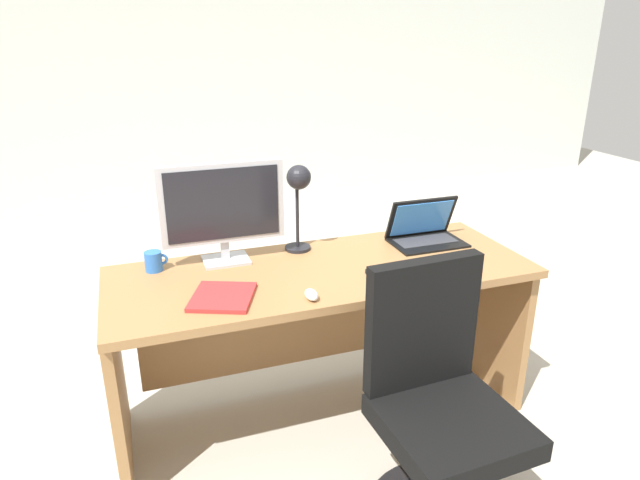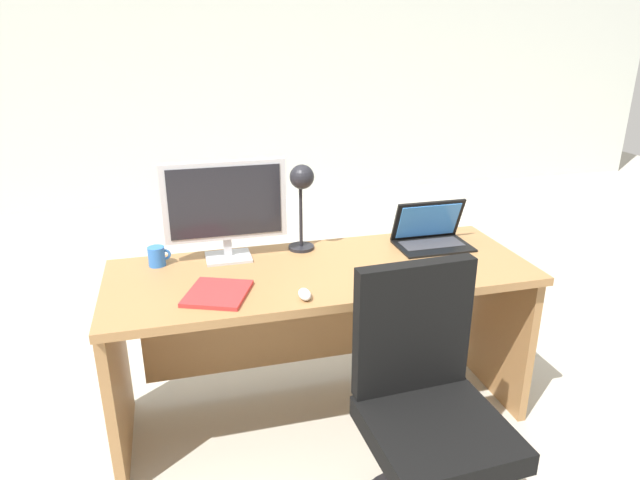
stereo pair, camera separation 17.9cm
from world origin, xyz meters
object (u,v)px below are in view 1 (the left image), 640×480
desk_lamp (299,189)px  coffee_mug (154,261)px  laptop (424,228)px  keyboard (406,272)px  desk (319,308)px  monitor (223,206)px  mouse (311,295)px  book (223,297)px  office_chair (439,424)px

desk_lamp → coffee_mug: size_ratio=4.19×
laptop → keyboard: (-0.27, -0.33, -0.05)m
desk → desk_lamp: bearing=100.6°
laptop → coffee_mug: laptop is taller
laptop → coffee_mug: (-1.26, 0.07, -0.02)m
monitor → desk_lamp: size_ratio=1.31×
monitor → laptop: size_ratio=1.56×
mouse → desk_lamp: 0.57m
desk → laptop: bearing=10.3°
coffee_mug → desk_lamp: bearing=0.6°
monitor → desk_lamp: (0.34, 0.01, 0.04)m
desk_lamp → keyboard: bearing=-49.8°
keyboard → coffee_mug: 1.07m
book → keyboard: bearing=-2.4°
desk → desk_lamp: desk_lamp is taller
book → coffee_mug: coffee_mug is taller
office_chair → mouse: bearing=128.5°
laptop → mouse: 0.83m
mouse → book: (-0.32, 0.12, -0.01)m
desk → mouse: bearing=-114.2°
coffee_mug → office_chair: (0.88, -0.91, -0.40)m
monitor → coffee_mug: bearing=-179.9°
desk_lamp → book: bearing=-138.9°
desk → coffee_mug: size_ratio=18.61×
laptop → mouse: bearing=-149.9°
laptop → desk_lamp: desk_lamp is taller
mouse → coffee_mug: (-0.55, 0.48, 0.02)m
mouse → coffee_mug: size_ratio=0.86×
coffee_mug → desk: bearing=-14.0°
desk → keyboard: 0.45m
desk → coffee_mug: coffee_mug is taller
monitor → book: size_ratio=1.71×
mouse → laptop: bearing=30.1°
monitor → keyboard: monitor is taller
monitor → coffee_mug: (-0.31, -0.00, -0.21)m
laptop → office_chair: (-0.38, -0.84, -0.42)m
mouse → desk_lamp: desk_lamp is taller
office_chair → desk_lamp: bearing=104.3°
monitor → desk: bearing=-24.3°
keyboard → coffee_mug: (-0.99, 0.40, 0.03)m
desk → laptop: 0.65m
laptop → coffee_mug: bearing=177.0°
book → desk: bearing=23.0°
desk → laptop: (0.58, 0.10, 0.28)m
monitor → keyboard: (0.69, -0.40, -0.24)m
monitor → coffee_mug: 0.37m
laptop → coffee_mug: 1.26m
laptop → desk_lamp: size_ratio=0.84×
monitor → office_chair: (0.58, -0.91, -0.61)m
book → coffee_mug: (-0.23, 0.37, 0.03)m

